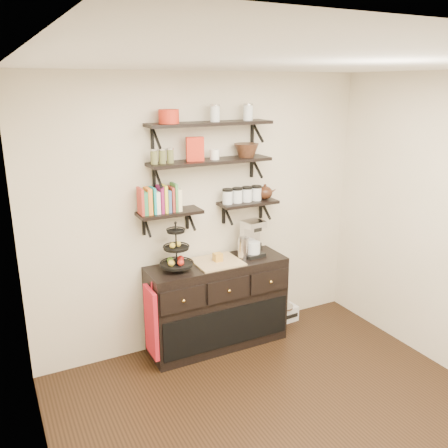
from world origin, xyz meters
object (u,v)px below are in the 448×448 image
coffee_maker (252,239)px  fruit_stand (177,254)px  radio (283,314)px  sideboard (217,304)px

coffee_maker → fruit_stand: bearing=173.9°
fruit_stand → coffee_maker: (0.83, 0.02, 0.02)m
coffee_maker → radio: size_ratio=1.13×
coffee_maker → radio: (0.48, 0.07, -0.98)m
sideboard → coffee_maker: coffee_maker is taller
fruit_stand → coffee_maker: size_ratio=1.22×
fruit_stand → coffee_maker: bearing=1.6°
coffee_maker → radio: bearing=1.0°
sideboard → fruit_stand: bearing=179.6°
fruit_stand → radio: size_ratio=1.37×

